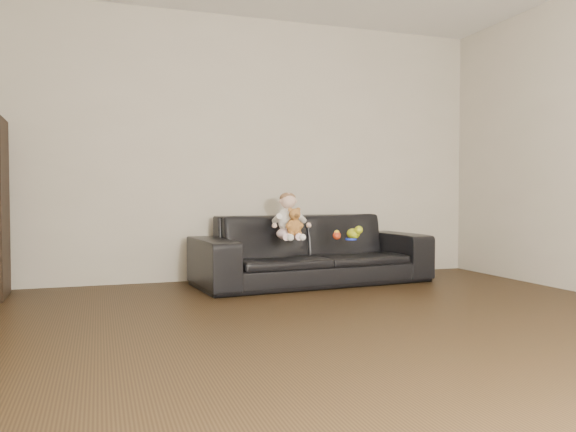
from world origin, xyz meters
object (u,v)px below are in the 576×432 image
object	(u,v)px
baby	(288,219)
toy_blue_disc	(351,239)
sofa	(312,249)
toy_rattle	(337,236)
teddy_bear	(294,222)
toy_green	(353,234)

from	to	relation	value
baby	toy_blue_disc	distance (m)	0.60
sofa	toy_blue_disc	bearing A→B (deg)	-51.28
toy_blue_disc	toy_rattle	bearing A→B (deg)	148.84
sofa	teddy_bear	bearing A→B (deg)	-142.48
baby	toy_rattle	distance (m)	0.47
sofa	toy_green	xyz separation A→B (m)	(0.34, -0.19, 0.15)
teddy_bear	toy_green	xyz separation A→B (m)	(0.60, 0.06, -0.12)
teddy_bear	toy_rattle	xyz separation A→B (m)	(0.43, 0.04, -0.13)
toy_green	toy_blue_disc	size ratio (longest dim) A/B	1.37
teddy_bear	toy_green	world-z (taller)	teddy_bear
teddy_bear	toy_rattle	size ratio (longest dim) A/B	3.29
baby	teddy_bear	world-z (taller)	baby
toy_green	baby	bearing A→B (deg)	173.11
baby	toy_blue_disc	bearing A→B (deg)	2.63
toy_green	toy_rattle	distance (m)	0.18
toy_green	toy_rattle	xyz separation A→B (m)	(-0.18, -0.02, -0.01)
sofa	teddy_bear	xyz separation A→B (m)	(-0.27, -0.25, 0.27)
toy_rattle	toy_blue_disc	distance (m)	0.13
baby	toy_green	xyz separation A→B (m)	(0.61, -0.07, -0.14)
baby	toy_rattle	bearing A→B (deg)	6.94
teddy_bear	baby	bearing A→B (deg)	108.06
baby	teddy_bear	size ratio (longest dim) A/B	1.73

